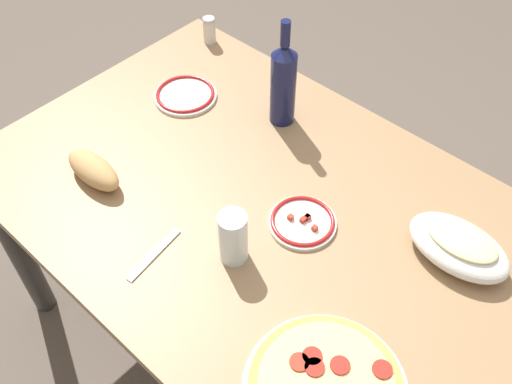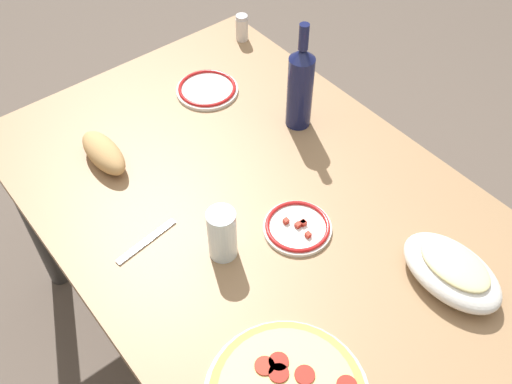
{
  "view_description": "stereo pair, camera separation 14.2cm",
  "coord_description": "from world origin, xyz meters",
  "px_view_note": "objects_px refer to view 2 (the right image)",
  "views": [
    {
      "loc": [
        0.63,
        -0.69,
        1.81
      ],
      "look_at": [
        0.0,
        0.0,
        0.75
      ],
      "focal_mm": 40.71,
      "sensor_mm": 36.0,
      "label": 1
    },
    {
      "loc": [
        0.73,
        -0.59,
        1.81
      ],
      "look_at": [
        0.0,
        0.0,
        0.75
      ],
      "focal_mm": 40.71,
      "sensor_mm": 36.0,
      "label": 2
    }
  ],
  "objects_px": {
    "baked_pasta_dish": "(452,270)",
    "water_glass": "(222,234)",
    "wine_bottle": "(300,86)",
    "spice_shaker": "(242,28)",
    "bread_loaf": "(104,153)",
    "side_plate_far": "(207,89)",
    "side_plate_near": "(298,227)",
    "dining_table": "(256,226)"
  },
  "relations": [
    {
      "from": "side_plate_near",
      "to": "side_plate_far",
      "type": "height_order",
      "value": "side_plate_near"
    },
    {
      "from": "water_glass",
      "to": "bread_loaf",
      "type": "height_order",
      "value": "water_glass"
    },
    {
      "from": "spice_shaker",
      "to": "wine_bottle",
      "type": "bearing_deg",
      "value": -17.08
    },
    {
      "from": "baked_pasta_dish",
      "to": "wine_bottle",
      "type": "height_order",
      "value": "wine_bottle"
    },
    {
      "from": "side_plate_far",
      "to": "bread_loaf",
      "type": "xyz_separation_m",
      "value": [
        0.07,
        -0.38,
        0.03
      ]
    },
    {
      "from": "water_glass",
      "to": "spice_shaker",
      "type": "bearing_deg",
      "value": 139.15
    },
    {
      "from": "baked_pasta_dish",
      "to": "spice_shaker",
      "type": "xyz_separation_m",
      "value": [
        -1.02,
        0.22,
        0.0
      ]
    },
    {
      "from": "side_plate_near",
      "to": "side_plate_far",
      "type": "relative_size",
      "value": 0.89
    },
    {
      "from": "baked_pasta_dish",
      "to": "spice_shaker",
      "type": "distance_m",
      "value": 1.04
    },
    {
      "from": "wine_bottle",
      "to": "bread_loaf",
      "type": "bearing_deg",
      "value": -111.97
    },
    {
      "from": "baked_pasta_dish",
      "to": "water_glass",
      "type": "height_order",
      "value": "water_glass"
    },
    {
      "from": "water_glass",
      "to": "bread_loaf",
      "type": "relative_size",
      "value": 0.76
    },
    {
      "from": "water_glass",
      "to": "side_plate_far",
      "type": "bearing_deg",
      "value": 147.92
    },
    {
      "from": "dining_table",
      "to": "wine_bottle",
      "type": "bearing_deg",
      "value": 118.94
    },
    {
      "from": "side_plate_far",
      "to": "spice_shaker",
      "type": "height_order",
      "value": "spice_shaker"
    },
    {
      "from": "side_plate_far",
      "to": "dining_table",
      "type": "bearing_deg",
      "value": -20.07
    },
    {
      "from": "water_glass",
      "to": "side_plate_near",
      "type": "relative_size",
      "value": 0.84
    },
    {
      "from": "side_plate_near",
      "to": "water_glass",
      "type": "bearing_deg",
      "value": -107.99
    },
    {
      "from": "water_glass",
      "to": "baked_pasta_dish",
      "type": "bearing_deg",
      "value": 42.38
    },
    {
      "from": "dining_table",
      "to": "water_glass",
      "type": "distance_m",
      "value": 0.25
    },
    {
      "from": "water_glass",
      "to": "spice_shaker",
      "type": "distance_m",
      "value": 0.86
    },
    {
      "from": "baked_pasta_dish",
      "to": "wine_bottle",
      "type": "bearing_deg",
      "value": 171.62
    },
    {
      "from": "water_glass",
      "to": "side_plate_near",
      "type": "height_order",
      "value": "water_glass"
    },
    {
      "from": "baked_pasta_dish",
      "to": "bread_loaf",
      "type": "xyz_separation_m",
      "value": [
        -0.8,
        -0.41,
        -0.01
      ]
    },
    {
      "from": "water_glass",
      "to": "spice_shaker",
      "type": "xyz_separation_m",
      "value": [
        -0.65,
        0.56,
        -0.03
      ]
    },
    {
      "from": "baked_pasta_dish",
      "to": "water_glass",
      "type": "bearing_deg",
      "value": -137.62
    },
    {
      "from": "water_glass",
      "to": "dining_table",
      "type": "bearing_deg",
      "value": 115.72
    },
    {
      "from": "baked_pasta_dish",
      "to": "spice_shaker",
      "type": "height_order",
      "value": "spice_shaker"
    },
    {
      "from": "dining_table",
      "to": "water_glass",
      "type": "height_order",
      "value": "water_glass"
    },
    {
      "from": "spice_shaker",
      "to": "baked_pasta_dish",
      "type": "bearing_deg",
      "value": -12.03
    },
    {
      "from": "water_glass",
      "to": "side_plate_far",
      "type": "relative_size",
      "value": 0.75
    },
    {
      "from": "wine_bottle",
      "to": "side_plate_near",
      "type": "height_order",
      "value": "wine_bottle"
    },
    {
      "from": "wine_bottle",
      "to": "side_plate_far",
      "type": "distance_m",
      "value": 0.32
    },
    {
      "from": "wine_bottle",
      "to": "spice_shaker",
      "type": "xyz_separation_m",
      "value": [
        -0.42,
        0.13,
        -0.09
      ]
    },
    {
      "from": "side_plate_near",
      "to": "spice_shaker",
      "type": "distance_m",
      "value": 0.8
    },
    {
      "from": "baked_pasta_dish",
      "to": "side_plate_near",
      "type": "xyz_separation_m",
      "value": [
        -0.32,
        -0.16,
        -0.03
      ]
    },
    {
      "from": "water_glass",
      "to": "bread_loaf",
      "type": "xyz_separation_m",
      "value": [
        -0.43,
        -0.07,
        -0.03
      ]
    },
    {
      "from": "water_glass",
      "to": "side_plate_near",
      "type": "distance_m",
      "value": 0.2
    },
    {
      "from": "bread_loaf",
      "to": "dining_table",
      "type": "bearing_deg",
      "value": 32.72
    },
    {
      "from": "dining_table",
      "to": "wine_bottle",
      "type": "relative_size",
      "value": 4.43
    },
    {
      "from": "bread_loaf",
      "to": "spice_shaker",
      "type": "xyz_separation_m",
      "value": [
        -0.22,
        0.63,
        0.01
      ]
    },
    {
      "from": "wine_bottle",
      "to": "water_glass",
      "type": "xyz_separation_m",
      "value": [
        0.23,
        -0.43,
        -0.06
      ]
    }
  ]
}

